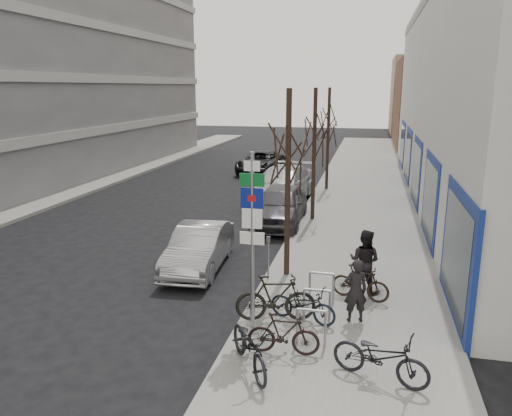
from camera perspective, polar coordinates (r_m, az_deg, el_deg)
The scene contains 25 objects.
ground at distance 12.58m, azimuth -11.37°, elevation -12.70°, with size 120.00×120.00×0.00m, color black.
sidewalk_east at distance 20.93m, azimuth 11.61°, elevation -1.70°, with size 5.00×70.00×0.15m, color slate.
sidewalk_west at distance 26.24m, azimuth -24.52°, elevation 0.44°, with size 3.00×70.00×0.15m, color slate.
brick_building_far at distance 50.89m, azimuth 22.64°, elevation 10.95°, with size 12.00×14.00×8.00m, color brown.
tan_building_far at distance 65.79m, azimuth 21.02°, elevation 11.92°, with size 13.00×12.00×9.00m, color #937A5B.
highway_sign_pole at distance 10.92m, azimuth -0.43°, elevation -2.66°, with size 0.55×0.10×4.20m.
bike_rack at distance 11.90m, azimuth 6.97°, elevation -10.59°, with size 0.66×2.26×0.83m.
tree_near at distance 13.96m, azimuth 3.73°, elevation 7.79°, with size 1.80×1.80×5.50m.
tree_mid at distance 20.38m, azimuth 6.74°, elevation 9.58°, with size 1.80×1.80×5.50m.
tree_far at distance 26.84m, azimuth 8.32°, elevation 10.51°, with size 1.80×1.80×5.50m.
meter_front at distance 14.24m, azimuth 1.41°, elevation -5.22°, with size 0.10×0.08×1.27m.
meter_mid at distance 19.45m, azimuth 4.67°, elevation -0.08°, with size 0.10×0.08×1.27m.
meter_back at distance 24.79m, azimuth 6.54°, elevation 2.88°, with size 0.10×0.08×1.27m.
bike_near_left at distance 9.98m, azimuth -0.73°, elevation -15.11°, with size 0.57×1.88×1.15m, color black.
bike_near_right at distance 10.56m, azimuth 3.17°, elevation -14.13°, with size 0.45×1.51×0.92m, color black.
bike_mid_curb at distance 11.91m, azimuth 5.38°, elevation -10.56°, with size 0.50×1.64×1.00m, color black.
bike_mid_inner at distance 11.86m, azimuth 2.26°, elevation -10.20°, with size 0.57×1.91×1.16m, color black.
bike_far_curb at distance 9.94m, azimuth 14.08°, elevation -15.73°, with size 0.56×1.86×1.14m, color black.
bike_far_inner at distance 13.29m, azimuth 11.84°, elevation -8.32°, with size 0.46×1.54×0.93m, color black.
parked_car_front at distance 15.60m, azimuth -6.55°, elevation -4.53°, with size 1.43×4.11×1.36m, color #AFAFB5.
parked_car_mid at distance 20.48m, azimuth 2.77°, elevation 0.36°, with size 1.92×4.77×1.62m, color #46454A.
parked_car_back at distance 24.53m, azimuth 2.94°, elevation 2.68°, with size 2.38×5.86×1.70m, color #B5B5BA.
lane_car at distance 32.93m, azimuth 0.53°, elevation 5.27°, with size 2.34×5.07×1.41m, color black.
pedestrian_near at distance 11.99m, azimuth 11.32°, elevation -9.23°, with size 0.56×0.37×1.53m, color black.
pedestrian_far at distance 13.64m, azimuth 12.30°, elevation -5.91°, with size 0.65×0.44×1.76m, color black.
Camera 1 is at (4.83, -10.20, 5.54)m, focal length 35.00 mm.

